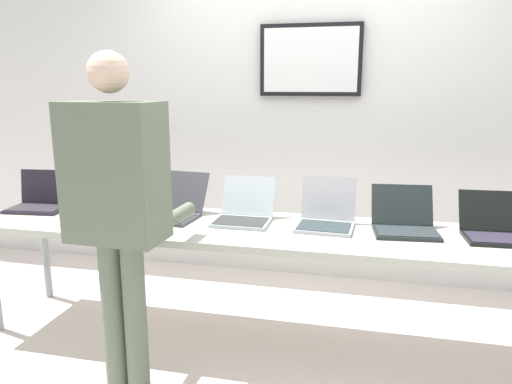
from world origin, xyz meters
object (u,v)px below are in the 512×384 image
laptop_station_2 (176,207)px  laptop_station_3 (244,212)px  laptop_station_4 (326,216)px  laptop_station_5 (404,222)px  laptop_station_0 (41,200)px  laptop_station_1 (109,204)px  person (118,197)px  laptop_station_6 (498,228)px  workbench (280,236)px

laptop_station_2 → laptop_station_3: size_ratio=1.18×
laptop_station_4 → laptop_station_5: (0.44, 0.00, -0.01)m
laptop_station_0 → laptop_station_1: (0.50, 0.00, 0.01)m
laptop_station_3 → person: bearing=-120.1°
laptop_station_3 → person: person is taller
laptop_station_3 → laptop_station_5: (0.93, -0.00, -0.00)m
laptop_station_1 → laptop_station_2: laptop_station_1 is taller
laptop_station_1 → laptop_station_6: 2.31m
laptop_station_3 → laptop_station_5: bearing=-0.1°
laptop_station_5 → laptop_station_0: bearing=-179.5°
laptop_station_2 → laptop_station_4: bearing=-0.2°
laptop_station_4 → person: size_ratio=0.21×
laptop_station_1 → laptop_station_0: bearing=-179.9°
workbench → person: size_ratio=2.23×
laptop_station_0 → person: size_ratio=0.23×
laptop_station_3 → laptop_station_6: bearing=-0.4°
laptop_station_4 → laptop_station_1: bearing=-179.3°
person → laptop_station_2: bearing=91.4°
laptop_station_5 → person: person is taller
laptop_station_2 → person: bearing=-88.6°
laptop_station_0 → laptop_station_3: bearing=0.9°
laptop_station_4 → laptop_station_6: size_ratio=0.90×
workbench → laptop_station_4: (0.25, 0.11, 0.10)m
laptop_station_0 → laptop_station_5: bearing=0.5°
laptop_station_1 → laptop_station_4: (1.38, 0.02, -0.00)m
laptop_station_0 → laptop_station_6: laptop_station_0 is taller
laptop_station_6 → person: (-1.84, -0.72, 0.24)m
laptop_station_2 → person: 0.77m
laptop_station_0 → laptop_station_3: (1.39, 0.02, -0.00)m
laptop_station_4 → laptop_station_6: (0.92, -0.01, -0.01)m
laptop_station_2 → laptop_station_5: size_ratio=1.13×
laptop_station_2 → laptop_station_4: 0.93m
laptop_station_3 → laptop_station_2: bearing=-179.9°
laptop_station_0 → laptop_station_2: laptop_station_2 is taller
laptop_station_2 → laptop_station_5: laptop_station_2 is taller
workbench → laptop_station_0: size_ratio=9.72×
laptop_station_5 → laptop_station_4: bearing=-179.6°
laptop_station_0 → laptop_station_1: laptop_station_1 is taller
laptop_station_3 → laptop_station_4: bearing=-0.4°
workbench → person: person is taller
laptop_station_1 → laptop_station_5: bearing=0.7°
laptop_station_2 → laptop_station_5: (1.37, 0.00, -0.00)m
laptop_station_4 → laptop_station_2: bearing=179.8°
workbench → laptop_station_4: 0.29m
laptop_station_3 → person: size_ratio=0.22×
laptop_station_1 → laptop_station_6: bearing=0.3°
laptop_station_0 → person: 1.22m
laptop_station_2 → laptop_station_3: (0.44, 0.00, -0.00)m
laptop_station_3 → person: 0.88m
person → laptop_station_5: bearing=28.3°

